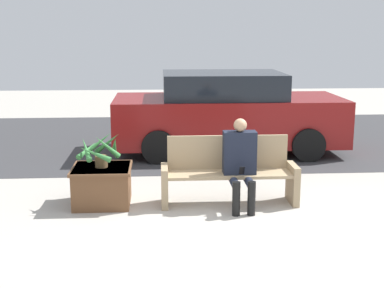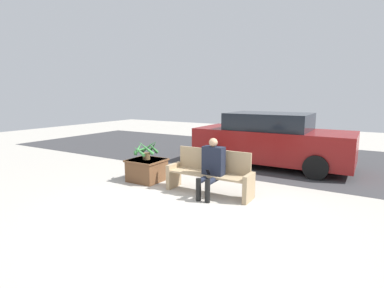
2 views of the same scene
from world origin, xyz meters
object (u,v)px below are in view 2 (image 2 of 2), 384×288
(bench, at_px, (210,173))
(person_seated, at_px, (212,165))
(planter_box, at_px, (147,169))
(parked_car, at_px, (271,140))
(potted_plant, at_px, (146,150))

(bench, distance_m, person_seated, 0.31)
(bench, relative_size, planter_box, 2.32)
(planter_box, bearing_deg, bench, -1.01)
(person_seated, distance_m, parked_car, 3.32)
(bench, bearing_deg, planter_box, 178.99)
(bench, xyz_separation_m, person_seated, (0.13, -0.18, 0.22))
(person_seated, distance_m, potted_plant, 1.89)
(bench, relative_size, potted_plant, 2.98)
(planter_box, xyz_separation_m, parked_car, (2.10, 3.09, 0.48))
(bench, height_order, parked_car, parked_car)
(planter_box, distance_m, parked_car, 3.77)
(planter_box, xyz_separation_m, potted_plant, (-0.02, 0.01, 0.48))
(bench, bearing_deg, potted_plant, 178.78)
(person_seated, relative_size, potted_plant, 1.93)
(bench, height_order, potted_plant, potted_plant)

